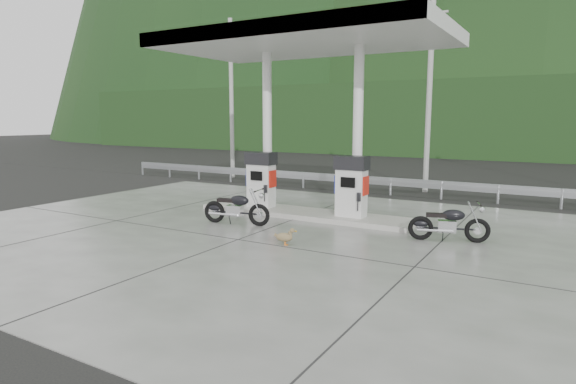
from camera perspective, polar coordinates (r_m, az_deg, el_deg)
The scene contains 17 objects.
ground at distance 13.11m, azimuth -3.35°, elevation -4.80°, with size 160.00×160.00×0.00m, color black.
forecourt_apron at distance 13.10m, azimuth -3.35°, elevation -4.76°, with size 18.00×14.00×0.02m, color slate.
pump_island at distance 15.18m, azimuth 1.88°, elevation -2.55°, with size 7.00×1.40×0.15m, color #9D9A93.
gas_pump_left at distance 15.84m, azimuth -3.21°, elevation 1.49°, with size 0.95×0.55×1.80m, color silver, non-canonical shape.
gas_pump_right at distance 14.34m, azimuth 7.53°, elevation 0.67°, with size 0.95×0.55×1.80m, color silver, non-canonical shape.
canopy_column_left at distance 16.05m, azimuth -2.46°, elevation 7.32°, with size 0.30×0.30×5.00m, color white.
canopy_column_right at distance 14.57m, azimuth 8.27°, elevation 7.10°, with size 0.30×0.30×5.00m, color white.
canopy_roof at distance 15.07m, azimuth 1.98°, elevation 17.53°, with size 8.50×5.00×0.40m, color white.
guardrail at distance 20.04m, azimuth 9.39°, elevation 1.87°, with size 26.00×0.16×1.42m, color #969A9E, non-canonical shape.
road at distance 23.41m, azimuth 12.41°, elevation 1.01°, with size 60.00×7.00×0.01m, color black.
utility_pole_a at distance 25.14m, azimuth -6.72°, elevation 10.81°, with size 0.22×0.22×8.00m, color #9B9C97.
utility_pole_b at distance 20.75m, azimuth 16.39°, elevation 10.97°, with size 0.22×0.22×8.00m, color #9B9C97.
tree_band at distance 41.21m, azimuth 20.59°, elevation 8.09°, with size 80.00×6.00×6.00m, color black.
forested_hills at distance 71.02m, azimuth 24.63°, elevation 5.47°, with size 100.00×40.00×140.00m, color black, non-canonical shape.
motorcycle_left at distance 14.00m, azimuth -6.14°, elevation -1.96°, with size 1.94×0.61×0.92m, color black, non-canonical shape.
motorcycle_right at distance 12.66m, azimuth 18.53°, elevation -3.62°, with size 1.84×0.58×0.87m, color black, non-canonical shape.
duck at distance 11.71m, azimuth -0.45°, elevation -5.41°, with size 0.51×0.14×0.37m, color brown, non-canonical shape.
Camera 1 is at (7.07, -10.60, 3.06)m, focal length 30.00 mm.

